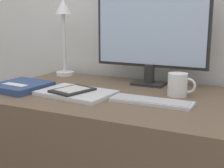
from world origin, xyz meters
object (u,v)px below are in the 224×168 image
at_px(notebook, 21,86).
at_px(ereader, 73,90).
at_px(keyboard, 151,101).
at_px(desk_lamp, 64,27).
at_px(laptop, 76,93).
at_px(coffee_mug, 178,85).
at_px(monitor, 151,29).

bearing_deg(notebook, ereader, 3.00).
relative_size(keyboard, notebook, 1.29).
distance_m(desk_lamp, notebook, 0.45).
relative_size(laptop, notebook, 1.33).
distance_m(desk_lamp, coffee_mug, 0.74).
relative_size(monitor, desk_lamp, 1.32).
bearing_deg(notebook, monitor, 35.11).
bearing_deg(keyboard, laptop, -177.19).
xyz_separation_m(ereader, desk_lamp, (-0.28, 0.36, 0.25)).
height_order(laptop, desk_lamp, desk_lamp).
xyz_separation_m(laptop, coffee_mug, (0.39, 0.17, 0.04)).
bearing_deg(coffee_mug, ereader, -155.90).
xyz_separation_m(monitor, laptop, (-0.21, -0.32, -0.26)).
distance_m(monitor, ereader, 0.47).
bearing_deg(coffee_mug, laptop, -156.22).
bearing_deg(ereader, notebook, -177.00).
bearing_deg(notebook, desk_lamp, 92.14).
xyz_separation_m(keyboard, coffee_mug, (0.06, 0.15, 0.04)).
bearing_deg(monitor, notebook, -144.89).
bearing_deg(monitor, laptop, -123.06).
height_order(monitor, notebook, monitor).
relative_size(notebook, coffee_mug, 2.09).
relative_size(monitor, laptop, 1.69).
bearing_deg(ereader, coffee_mug, 24.10).
height_order(monitor, laptop, monitor).
relative_size(keyboard, coffee_mug, 2.70).
bearing_deg(ereader, keyboard, 4.11).
distance_m(keyboard, ereader, 0.34).
distance_m(laptop, notebook, 0.28).
bearing_deg(keyboard, notebook, -176.38).
bearing_deg(monitor, ereader, -123.96).
bearing_deg(coffee_mug, keyboard, -111.82).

